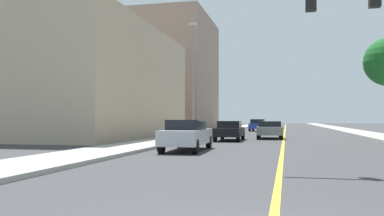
# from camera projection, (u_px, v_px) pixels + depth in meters

# --- Properties ---
(ground) EXTENTS (192.00, 192.00, 0.00)m
(ground) POSITION_uv_depth(u_px,v_px,m) (285.00, 132.00, 45.16)
(ground) COLOR #38383A
(sidewalk_left) EXTENTS (2.92, 168.00, 0.15)m
(sidewalk_left) POSITION_uv_depth(u_px,v_px,m) (219.00, 131.00, 46.91)
(sidewalk_left) COLOR #9E9B93
(sidewalk_left) RESTS_ON ground
(sidewalk_right) EXTENTS (2.92, 168.00, 0.15)m
(sidewalk_right) POSITION_uv_depth(u_px,v_px,m) (356.00, 132.00, 43.41)
(sidewalk_right) COLOR #9E9B93
(sidewalk_right) RESTS_ON ground
(lane_marking_center) EXTENTS (0.16, 144.00, 0.01)m
(lane_marking_center) POSITION_uv_depth(u_px,v_px,m) (285.00, 132.00, 45.16)
(lane_marking_center) COLOR yellow
(lane_marking_center) RESTS_ON ground
(building_left_near) EXTENTS (12.21, 20.08, 8.97)m
(building_left_near) POSITION_uv_depth(u_px,v_px,m) (85.00, 83.00, 33.36)
(building_left_near) COLOR tan
(building_left_near) RESTS_ON ground
(building_left_far) EXTENTS (11.21, 15.55, 15.72)m
(building_left_far) POSITION_uv_depth(u_px,v_px,m) (171.00, 74.00, 56.40)
(building_left_far) COLOR gray
(building_left_far) RESTS_ON ground
(street_lamp) EXTENTS (0.56, 0.28, 8.59)m
(street_lamp) POSITION_uv_depth(u_px,v_px,m) (193.00, 74.00, 29.94)
(street_lamp) COLOR gray
(street_lamp) RESTS_ON sidewalk_left
(car_black) EXTENTS (1.81, 4.58, 1.35)m
(car_black) POSITION_uv_depth(u_px,v_px,m) (230.00, 130.00, 27.53)
(car_black) COLOR black
(car_black) RESTS_ON ground
(car_blue) EXTENTS (2.00, 4.28, 1.46)m
(car_blue) POSITION_uv_depth(u_px,v_px,m) (258.00, 125.00, 48.75)
(car_blue) COLOR #1E389E
(car_blue) RESTS_ON ground
(car_gray) EXTENTS (2.03, 4.60, 1.32)m
(car_gray) POSITION_uv_depth(u_px,v_px,m) (270.00, 129.00, 30.28)
(car_gray) COLOR slate
(car_gray) RESTS_ON ground
(car_silver) EXTENTS (1.84, 4.60, 1.45)m
(car_silver) POSITION_uv_depth(u_px,v_px,m) (187.00, 134.00, 18.71)
(car_silver) COLOR #BCBCC1
(car_silver) RESTS_ON ground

